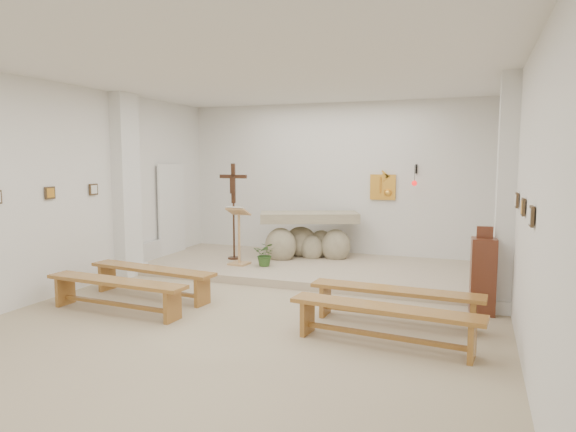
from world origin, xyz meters
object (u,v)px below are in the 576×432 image
at_px(crucifix_stand, 233,204).
at_px(bench_right_front, 395,297).
at_px(bench_left_second, 116,288).
at_px(donation_pedestal, 483,276).
at_px(bench_left_front, 152,275).
at_px(bench_right_second, 384,316).
at_px(altar, 308,238).
at_px(lectern, 239,236).

height_order(crucifix_stand, bench_right_front, crucifix_stand).
height_order(crucifix_stand, bench_left_second, crucifix_stand).
xyz_separation_m(donation_pedestal, bench_right_front, (-1.13, -0.91, -0.20)).
xyz_separation_m(bench_left_front, bench_right_second, (3.95, -0.90, 0.00)).
bearing_deg(donation_pedestal, altar, 140.24).
relative_size(lectern, crucifix_stand, 0.59).
relative_size(bench_left_second, bench_right_second, 1.00).
bearing_deg(donation_pedestal, lectern, 160.04).
distance_m(altar, crucifix_stand, 1.75).
distance_m(bench_left_front, bench_right_front, 3.95).
bearing_deg(bench_right_second, bench_left_second, -173.91).
height_order(lectern, bench_left_second, lectern).
relative_size(altar, bench_left_second, 0.94).
bearing_deg(bench_left_front, lectern, 83.99).
xyz_separation_m(crucifix_stand, bench_left_front, (-0.16, -2.71, -0.94)).
height_order(altar, lectern, lectern).
bearing_deg(bench_left_front, altar, 72.46).
relative_size(altar, lectern, 1.87).
bearing_deg(bench_left_second, crucifix_stand, 91.20).
bearing_deg(lectern, bench_right_second, -38.09).
relative_size(bench_left_front, bench_right_second, 1.00).
xyz_separation_m(bench_left_front, bench_right_front, (3.95, 0.00, 0.00)).
height_order(altar, donation_pedestal, donation_pedestal).
bearing_deg(crucifix_stand, lectern, -55.30).
xyz_separation_m(donation_pedestal, bench_right_second, (-1.13, -1.81, -0.20)).
relative_size(altar, donation_pedestal, 1.71).
bearing_deg(bench_left_second, lectern, 84.28).
distance_m(altar, bench_left_front, 3.77).
distance_m(crucifix_stand, bench_right_front, 4.75).
height_order(donation_pedestal, bench_right_front, donation_pedestal).
distance_m(altar, bench_right_front, 4.16).
bearing_deg(lectern, bench_left_front, -99.20).
distance_m(bench_right_front, bench_left_second, 4.05).
xyz_separation_m(altar, bench_right_second, (2.37, -4.32, -0.19)).
bearing_deg(bench_right_second, bench_left_front, 173.26).
bearing_deg(bench_left_second, bench_right_second, 3.74).
bearing_deg(lectern, bench_right_front, -28.67).
bearing_deg(crucifix_stand, bench_right_second, -44.12).
xyz_separation_m(lectern, bench_right_second, (3.43, -3.10, -0.36)).
bearing_deg(bench_left_second, donation_pedestal, 23.37).
height_order(lectern, donation_pedestal, lectern).
distance_m(crucifix_stand, bench_right_second, 5.31).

